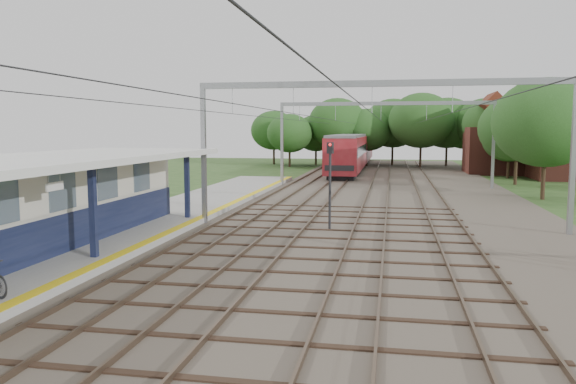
# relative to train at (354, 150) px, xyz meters

# --- Properties ---
(ground) EXTENTS (160.00, 160.00, 0.00)m
(ground) POSITION_rel_train_xyz_m (0.50, -58.43, -2.29)
(ground) COLOR #2D4C1E
(ground) RESTS_ON ground
(ballast_bed) EXTENTS (18.00, 90.00, 0.10)m
(ballast_bed) POSITION_rel_train_xyz_m (4.50, -28.43, -2.24)
(ballast_bed) COLOR #473D33
(ballast_bed) RESTS_ON ground
(platform) EXTENTS (5.00, 52.00, 0.35)m
(platform) POSITION_rel_train_xyz_m (-7.00, -44.43, -2.12)
(platform) COLOR gray
(platform) RESTS_ON ground
(yellow_stripe) EXTENTS (0.45, 52.00, 0.01)m
(yellow_stripe) POSITION_rel_train_xyz_m (-4.75, -44.43, -1.94)
(yellow_stripe) COLOR yellow
(yellow_stripe) RESTS_ON platform
(station_building) EXTENTS (3.41, 18.00, 3.40)m
(station_building) POSITION_rel_train_xyz_m (-8.38, -51.44, -0.25)
(station_building) COLOR beige
(station_building) RESTS_ON platform
(canopy) EXTENTS (6.40, 20.00, 3.44)m
(canopy) POSITION_rel_train_xyz_m (-7.27, -52.44, 1.35)
(canopy) COLOR #101735
(canopy) RESTS_ON platform
(rail_tracks) EXTENTS (11.80, 88.00, 0.15)m
(rail_tracks) POSITION_rel_train_xyz_m (2.00, -28.43, -2.12)
(rail_tracks) COLOR brown
(rail_tracks) RESTS_ON ballast_bed
(catenary_system) EXTENTS (17.22, 88.00, 7.00)m
(catenary_system) POSITION_rel_train_xyz_m (3.89, -33.15, 3.22)
(catenary_system) COLOR gray
(catenary_system) RESTS_ON ground
(tree_band) EXTENTS (31.72, 30.88, 8.82)m
(tree_band) POSITION_rel_train_xyz_m (4.34, -1.31, 2.63)
(tree_band) COLOR #382619
(tree_band) RESTS_ON ground
(house_near) EXTENTS (7.00, 6.12, 7.89)m
(house_near) POSITION_rel_train_xyz_m (21.50, -12.43, 0.70)
(house_near) COLOR brown
(house_near) RESTS_ON ground
(house_far) EXTENTS (8.00, 6.12, 8.66)m
(house_far) POSITION_rel_train_xyz_m (16.50, -6.43, 0.94)
(house_far) COLOR brown
(house_far) RESTS_ON ground
(train) EXTENTS (3.15, 39.25, 4.12)m
(train) POSITION_rel_train_xyz_m (0.00, 0.00, 0.00)
(train) COLOR black
(train) RESTS_ON ballast_bed
(signal_post) EXTENTS (0.33, 0.30, 4.16)m
(signal_post) POSITION_rel_train_xyz_m (1.85, -44.10, 0.28)
(signal_post) COLOR black
(signal_post) RESTS_ON ground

